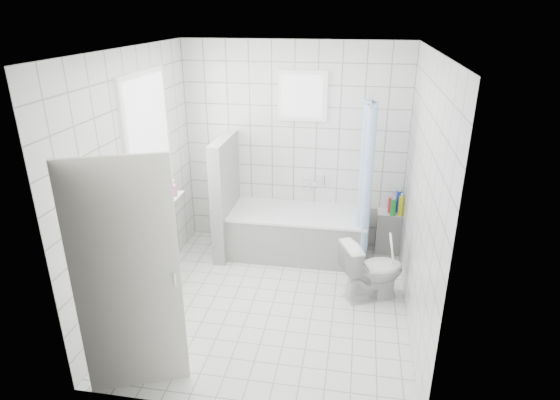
# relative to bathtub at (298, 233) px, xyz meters

# --- Properties ---
(ground) EXTENTS (3.00, 3.00, 0.00)m
(ground) POSITION_rel_bathtub_xyz_m (-0.11, -1.12, -0.29)
(ground) COLOR white
(ground) RESTS_ON ground
(ceiling) EXTENTS (3.00, 3.00, 0.00)m
(ceiling) POSITION_rel_bathtub_xyz_m (-0.11, -1.12, 2.31)
(ceiling) COLOR white
(ceiling) RESTS_ON ground
(wall_back) EXTENTS (2.80, 0.02, 2.60)m
(wall_back) POSITION_rel_bathtub_xyz_m (-0.11, 0.38, 1.01)
(wall_back) COLOR white
(wall_back) RESTS_ON ground
(wall_front) EXTENTS (2.80, 0.02, 2.60)m
(wall_front) POSITION_rel_bathtub_xyz_m (-0.11, -2.62, 1.01)
(wall_front) COLOR white
(wall_front) RESTS_ON ground
(wall_left) EXTENTS (0.02, 3.00, 2.60)m
(wall_left) POSITION_rel_bathtub_xyz_m (-1.51, -1.12, 1.01)
(wall_left) COLOR white
(wall_left) RESTS_ON ground
(wall_right) EXTENTS (0.02, 3.00, 2.60)m
(wall_right) POSITION_rel_bathtub_xyz_m (1.29, -1.12, 1.01)
(wall_right) COLOR white
(wall_right) RESTS_ON ground
(window_left) EXTENTS (0.01, 0.90, 1.40)m
(window_left) POSITION_rel_bathtub_xyz_m (-1.47, -0.82, 1.31)
(window_left) COLOR white
(window_left) RESTS_ON wall_left
(window_back) EXTENTS (0.50, 0.01, 0.50)m
(window_back) POSITION_rel_bathtub_xyz_m (-0.01, 0.33, 1.66)
(window_back) COLOR white
(window_back) RESTS_ON wall_back
(window_sill) EXTENTS (0.18, 1.02, 0.08)m
(window_sill) POSITION_rel_bathtub_xyz_m (-1.42, -0.82, 0.57)
(window_sill) COLOR white
(window_sill) RESTS_ON wall_left
(door) EXTENTS (0.76, 0.34, 2.00)m
(door) POSITION_rel_bathtub_xyz_m (-0.99, -2.45, 0.71)
(door) COLOR silver
(door) RESTS_ON ground
(bathtub) EXTENTS (1.69, 0.77, 0.58)m
(bathtub) POSITION_rel_bathtub_xyz_m (0.00, 0.00, 0.00)
(bathtub) COLOR white
(bathtub) RESTS_ON ground
(partition_wall) EXTENTS (0.15, 0.85, 1.50)m
(partition_wall) POSITION_rel_bathtub_xyz_m (-0.91, -0.05, 0.46)
(partition_wall) COLOR white
(partition_wall) RESTS_ON ground
(tiled_ledge) EXTENTS (0.40, 0.24, 0.55)m
(tiled_ledge) POSITION_rel_bathtub_xyz_m (1.18, 0.25, -0.02)
(tiled_ledge) COLOR white
(tiled_ledge) RESTS_ON ground
(toilet) EXTENTS (0.76, 0.62, 0.68)m
(toilet) POSITION_rel_bathtub_xyz_m (0.92, -0.84, 0.05)
(toilet) COLOR white
(toilet) RESTS_ON ground
(curtain_rod) EXTENTS (0.02, 0.80, 0.02)m
(curtain_rod) POSITION_rel_bathtub_xyz_m (0.79, -0.02, 1.71)
(curtain_rod) COLOR silver
(curtain_rod) RESTS_ON wall_back
(shower_curtain) EXTENTS (0.14, 0.48, 1.78)m
(shower_curtain) POSITION_rel_bathtub_xyz_m (0.79, -0.16, 0.81)
(shower_curtain) COLOR #4983D6
(shower_curtain) RESTS_ON curtain_rod
(tub_faucet) EXTENTS (0.18, 0.06, 0.06)m
(tub_faucet) POSITION_rel_bathtub_xyz_m (0.10, 0.33, 0.56)
(tub_faucet) COLOR silver
(tub_faucet) RESTS_ON wall_back
(sill_bottles) EXTENTS (0.21, 0.84, 0.33)m
(sill_bottles) POSITION_rel_bathtub_xyz_m (-1.41, -0.90, 0.75)
(sill_bottles) COLOR pink
(sill_bottles) RESTS_ON window_sill
(ledge_bottles) EXTENTS (0.18, 0.18, 0.28)m
(ledge_bottles) POSITION_rel_bathtub_xyz_m (1.20, 0.23, 0.38)
(ledge_bottles) COLOR #1932CB
(ledge_bottles) RESTS_ON tiled_ledge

